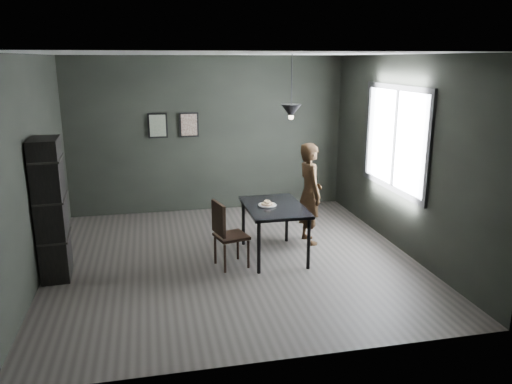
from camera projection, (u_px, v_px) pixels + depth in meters
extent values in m
plane|color=#322E2B|center=(233.00, 259.00, 7.04)|extent=(5.00, 5.00, 0.00)
cube|color=black|center=(209.00, 135.00, 9.04)|extent=(5.00, 0.10, 2.80)
cube|color=silver|center=(230.00, 54.00, 6.32)|extent=(5.00, 5.00, 0.02)
cube|color=white|center=(395.00, 139.00, 7.33)|extent=(0.02, 1.80, 1.40)
cube|color=black|center=(395.00, 139.00, 7.32)|extent=(0.04, 1.96, 1.56)
cube|color=black|center=(274.00, 207.00, 6.98)|extent=(0.80, 1.20, 0.04)
cylinder|color=black|center=(259.00, 248.00, 6.50)|extent=(0.05, 0.05, 0.71)
cylinder|color=black|center=(309.00, 244.00, 6.63)|extent=(0.05, 0.05, 0.71)
cylinder|color=black|center=(243.00, 222.00, 7.51)|extent=(0.05, 0.05, 0.71)
cylinder|color=black|center=(287.00, 219.00, 7.65)|extent=(0.05, 0.05, 0.71)
cylinder|color=silver|center=(267.00, 206.00, 6.96)|extent=(0.23, 0.23, 0.01)
torus|color=beige|center=(270.00, 204.00, 6.96)|extent=(0.10, 0.10, 0.04)
torus|color=beige|center=(267.00, 203.00, 6.99)|extent=(0.10, 0.10, 0.04)
torus|color=beige|center=(264.00, 204.00, 6.95)|extent=(0.10, 0.10, 0.04)
torus|color=beige|center=(268.00, 205.00, 6.92)|extent=(0.10, 0.10, 0.04)
torus|color=beige|center=(267.00, 202.00, 6.95)|extent=(0.12, 0.13, 0.05)
imported|color=black|center=(310.00, 193.00, 7.52)|extent=(0.39, 0.58, 1.55)
cube|color=black|center=(231.00, 236.00, 6.72)|extent=(0.48, 0.48, 0.04)
cube|color=black|center=(219.00, 219.00, 6.57)|extent=(0.13, 0.40, 0.44)
cylinder|color=black|center=(225.00, 259.00, 6.55)|extent=(0.03, 0.03, 0.39)
cylinder|color=black|center=(248.00, 254.00, 6.70)|extent=(0.03, 0.03, 0.39)
cylinder|color=black|center=(215.00, 250.00, 6.85)|extent=(0.03, 0.03, 0.39)
cylinder|color=black|center=(238.00, 246.00, 7.00)|extent=(0.03, 0.03, 0.39)
cube|color=black|center=(51.00, 210.00, 6.27)|extent=(0.38, 0.62, 1.81)
cylinder|color=black|center=(292.00, 83.00, 6.68)|extent=(0.01, 0.01, 0.75)
cone|color=black|center=(291.00, 111.00, 6.78)|extent=(0.28, 0.28, 0.18)
sphere|color=#FFE0B2|center=(291.00, 117.00, 6.80)|extent=(0.07, 0.07, 0.07)
cube|color=black|center=(158.00, 126.00, 8.78)|extent=(0.34, 0.03, 0.44)
cube|color=#425D4B|center=(158.00, 126.00, 8.76)|extent=(0.28, 0.01, 0.38)
cube|color=black|center=(189.00, 125.00, 8.89)|extent=(0.34, 0.03, 0.44)
cube|color=brown|center=(189.00, 125.00, 8.87)|extent=(0.28, 0.01, 0.38)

